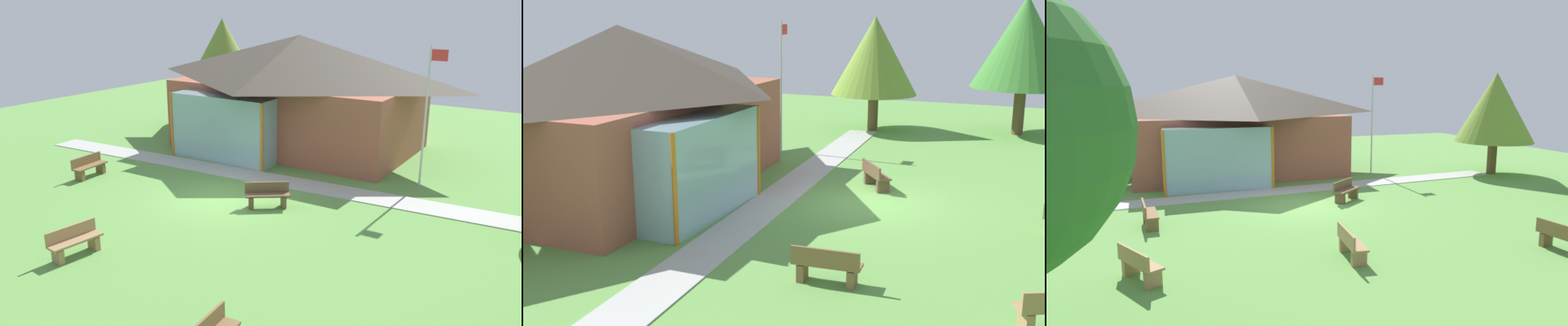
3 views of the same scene
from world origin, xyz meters
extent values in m
plane|color=#609947|center=(0.00, 0.00, 0.00)|extent=(44.00, 44.00, 0.00)
cube|color=#A35642|center=(-1.20, 7.81, 1.58)|extent=(10.52, 6.49, 3.15)
pyramid|color=#4C4238|center=(-1.20, 7.81, 4.18)|extent=(11.52, 7.49, 2.05)
cube|color=#8CB2BF|center=(-2.77, 3.97, 1.42)|extent=(4.73, 1.20, 2.84)
cylinder|color=orange|center=(-5.14, 3.37, 1.42)|extent=(0.12, 0.12, 2.84)
cylinder|color=orange|center=(-0.41, 3.37, 1.42)|extent=(0.12, 0.12, 2.84)
cube|color=#ADADA8|center=(0.00, 2.74, 0.01)|extent=(22.27, 2.44, 0.03)
cylinder|color=silver|center=(5.51, 5.15, 2.61)|extent=(0.08, 0.08, 5.23)
cube|color=red|center=(5.81, 5.15, 4.88)|extent=(0.60, 0.02, 0.40)
cube|color=brown|center=(-5.80, -0.79, 0.45)|extent=(0.54, 1.53, 0.06)
cube|color=brown|center=(-5.83, -0.24, 0.20)|extent=(0.41, 0.19, 0.39)
cube|color=brown|center=(-5.76, -1.34, 0.20)|extent=(0.41, 0.19, 0.39)
cube|color=brown|center=(-5.99, -0.80, 0.66)|extent=(0.16, 1.50, 0.36)
cube|color=#9E7A51|center=(-0.64, -5.68, 0.45)|extent=(0.62, 1.54, 0.06)
cube|color=#9E7A51|center=(-0.57, -5.14, 0.20)|extent=(0.42, 0.21, 0.39)
cube|color=#9E7A51|center=(-0.71, -6.23, 0.20)|extent=(0.42, 0.21, 0.39)
cube|color=#9E7A51|center=(-0.83, -5.66, 0.66)|extent=(0.25, 1.50, 0.36)
cube|color=brown|center=(1.85, 0.20, 0.45)|extent=(1.46, 1.25, 0.06)
cube|color=brown|center=(2.29, 0.52, 0.20)|extent=(0.37, 0.42, 0.39)
cube|color=brown|center=(1.41, -0.13, 0.20)|extent=(0.37, 0.42, 0.39)
cube|color=brown|center=(1.74, 0.35, 0.66)|extent=(1.24, 0.95, 0.36)
cylinder|color=brown|center=(-7.73, 10.73, 1.19)|extent=(0.47, 0.47, 2.38)
cone|color=olive|center=(-7.73, 10.73, 4.07)|extent=(3.75, 3.75, 3.37)
camera|label=1|loc=(10.85, -14.26, 6.73)|focal=37.15mm
camera|label=2|loc=(-17.87, -4.94, 5.76)|focal=44.24mm
camera|label=3|loc=(-5.80, -16.57, 4.68)|focal=31.69mm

